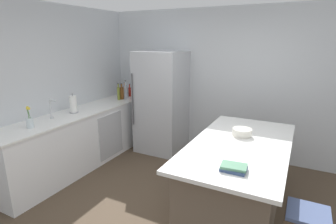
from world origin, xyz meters
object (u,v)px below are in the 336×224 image
Objects in this scene: bar_stool at (307,224)px; hot_sauce_bottle at (130,92)px; paper_towel_roll at (73,105)px; vinegar_bottle at (125,91)px; whiskey_bottle at (122,93)px; kitchen_island at (238,179)px; olive_oil_bottle at (119,93)px; flower_vase at (30,121)px; sink_faucet at (51,108)px; soda_bottle at (126,91)px; refrigerator at (161,102)px; cookbook_stack at (234,168)px; mixing_bowl at (242,132)px.

bar_stool is 2.59× the size of hot_sauce_bottle.
vinegar_bottle is at bearing 90.28° from paper_towel_roll.
hot_sauce_bottle is 0.30m from whiskey_bottle.
olive_oil_bottle reaches higher than kitchen_island.
vinegar_bottle is at bearing 110.84° from whiskey_bottle.
flower_vase is at bearing -163.81° from kitchen_island.
whiskey_bottle is at bearing 86.43° from paper_towel_roll.
soda_bottle is (0.13, 1.65, -0.01)m from sink_faucet.
refrigerator reaches higher than bar_stool.
sink_faucet is 2.79m from cookbook_stack.
mixing_bowl is (2.64, 0.58, -0.12)m from sink_faucet.
soda_bottle is (0.05, -0.20, 0.05)m from hot_sauce_bottle.
olive_oil_bottle reaches higher than bar_stool.
vinegar_bottle is at bearing 89.23° from sink_faucet.
olive_oil_bottle is (0.00, 1.90, 0.04)m from flower_vase.
sink_faucet is at bearing 175.01° from bar_stool.
olive_oil_bottle is at bearing 86.53° from sink_faucet.
kitchen_island is 6.95× the size of flower_vase.
flower_vase reaches higher than mixing_bowl.
flower_vase is 2.68m from cookbook_stack.
whiskey_bottle is (0.10, 1.55, -0.03)m from sink_faucet.
refrigerator is 0.91m from vinegar_bottle.
whiskey_bottle is (0.01, 1.98, 0.03)m from flower_vase.
olive_oil_bottle is (0.01, -0.38, 0.04)m from hot_sauce_bottle.
paper_towel_roll is (-0.89, -1.28, 0.13)m from refrigerator.
vinegar_bottle reaches higher than hot_sauce_bottle.
cookbook_stack reaches higher than kitchen_island.
olive_oil_bottle is at bearing 89.99° from flower_vase.
paper_towel_roll is 1.33× the size of mixing_bowl.
kitchen_island is at bearing 139.20° from bar_stool.
olive_oil_bottle is (-2.59, 1.15, 0.60)m from kitchen_island.
mixing_bowl is at bearing 98.87° from kitchen_island.
hot_sauce_bottle is (-2.59, 1.52, 0.56)m from kitchen_island.
olive_oil_bottle reaches higher than cookbook_stack.
cookbook_stack is (2.68, 0.07, -0.08)m from flower_vase.
cookbook_stack reaches higher than bar_stool.
mixing_bowl is at bearing -24.42° from vinegar_bottle.
soda_bottle is 0.18m from olive_oil_bottle.
refrigerator is 7.76× the size of cookbook_stack.
refrigerator is 6.21× the size of sink_faucet.
soda_bottle reaches higher than paper_towel_roll.
mixing_bowl reaches higher than bar_stool.
flower_vase is (-3.31, -0.13, 0.48)m from bar_stool.
flower_vase is 2.07m from soda_bottle.
hot_sauce_bottle is at bearing 93.99° from whiskey_bottle.
bar_stool is (2.48, -1.97, -0.39)m from refrigerator.
refrigerator is at bearing -12.28° from hot_sauce_bottle.
vinegar_bottle is at bearing 102.77° from olive_oil_bottle.
hot_sauce_bottle is 1.06× the size of cookbook_stack.
refrigerator reaches higher than whiskey_bottle.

